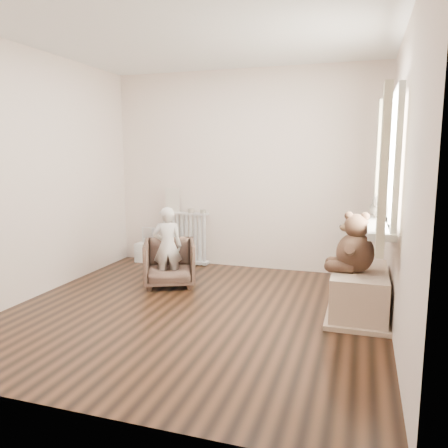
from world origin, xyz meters
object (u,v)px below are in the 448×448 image
(child, at_px, (167,246))
(toy_bench, at_px, (359,294))
(radiator, at_px, (184,236))
(armchair, at_px, (170,263))
(teddy_bear, at_px, (355,247))
(plush_cat, at_px, (378,207))
(toy_vanity, at_px, (147,242))

(child, distance_m, toy_bench, 2.15)
(radiator, distance_m, armchair, 1.01)
(child, height_order, teddy_bear, teddy_bear)
(child, distance_m, plush_cat, 2.31)
(armchair, xyz_separation_m, toy_bench, (2.11, -0.31, -0.07))
(radiator, distance_m, toy_bench, 2.68)
(toy_vanity, xyz_separation_m, toy_bench, (2.90, -1.26, -0.08))
(toy_vanity, height_order, armchair, armchair)
(toy_bench, bearing_deg, armchair, 171.57)
(radiator, xyz_separation_m, toy_vanity, (-0.56, -0.03, -0.11))
(radiator, relative_size, toy_vanity, 1.50)
(toy_bench, bearing_deg, radiator, 151.06)
(armchair, xyz_separation_m, child, (0.00, -0.05, 0.21))
(toy_vanity, bearing_deg, armchair, -50.51)
(armchair, distance_m, child, 0.21)
(toy_vanity, relative_size, child, 0.53)
(armchair, bearing_deg, teddy_bear, -34.75)
(teddy_bear, bearing_deg, toy_bench, 53.34)
(teddy_bear, xyz_separation_m, plush_cat, (0.19, 0.38, 0.33))
(armchair, bearing_deg, toy_bench, -32.56)
(toy_bench, xyz_separation_m, plush_cat, (0.14, 0.31, 0.80))
(toy_vanity, relative_size, teddy_bear, 0.88)
(armchair, relative_size, toy_bench, 0.63)
(radiator, height_order, armchair, radiator)
(radiator, bearing_deg, plush_cat, -21.61)
(child, relative_size, plush_cat, 3.30)
(radiator, xyz_separation_m, plush_cat, (2.48, -0.98, 0.61))
(radiator, bearing_deg, child, -77.61)
(radiator, distance_m, plush_cat, 2.74)
(toy_vanity, distance_m, armchair, 1.23)
(toy_vanity, height_order, teddy_bear, teddy_bear)
(toy_vanity, height_order, plush_cat, plush_cat)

